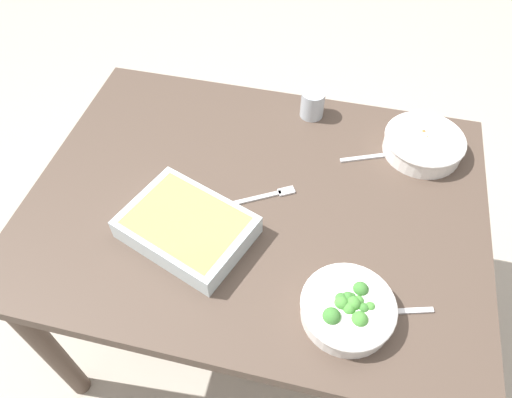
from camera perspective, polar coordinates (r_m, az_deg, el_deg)
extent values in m
plane|color=#B2A899|center=(1.89, 0.00, -14.14)|extent=(6.00, 6.00, 0.00)
cube|color=#4C3D33|center=(1.27, 0.00, -0.56)|extent=(1.20, 0.90, 0.04)
cylinder|color=#4C3D33|center=(1.59, -23.72, -16.14)|extent=(0.06, 0.06, 0.70)
cylinder|color=#4C3D33|center=(1.93, -13.08, 4.47)|extent=(0.06, 0.06, 0.70)
cylinder|color=#4C3D33|center=(1.83, 19.69, -1.38)|extent=(0.06, 0.06, 0.70)
cylinder|color=white|center=(1.43, 19.48, 6.20)|extent=(0.22, 0.22, 0.05)
torus|color=white|center=(1.42, 19.73, 6.86)|extent=(0.23, 0.23, 0.01)
cylinder|color=#B2844C|center=(1.43, 19.51, 6.28)|extent=(0.18, 0.18, 0.03)
sphere|color=#C66633|center=(1.44, 19.48, 7.51)|extent=(0.02, 0.02, 0.02)
sphere|color=silver|center=(1.40, 18.33, 6.56)|extent=(0.02, 0.02, 0.02)
sphere|color=#C66633|center=(1.42, 19.86, 6.83)|extent=(0.02, 0.02, 0.02)
sphere|color=#C66633|center=(1.45, 19.33, 8.07)|extent=(0.02, 0.02, 0.02)
sphere|color=#C66633|center=(1.44, 18.03, 7.99)|extent=(0.01, 0.01, 0.01)
sphere|color=silver|center=(1.41, 18.06, 6.79)|extent=(0.01, 0.01, 0.01)
cylinder|color=white|center=(1.08, 10.93, -12.93)|extent=(0.20, 0.20, 0.05)
torus|color=white|center=(1.06, 11.10, -12.44)|extent=(0.21, 0.21, 0.01)
cylinder|color=#8CB272|center=(1.07, 10.95, -12.88)|extent=(0.16, 0.16, 0.02)
sphere|color=#478C38|center=(1.06, 10.24, -12.29)|extent=(0.03, 0.03, 0.03)
sphere|color=#478C38|center=(1.05, 11.10, -12.89)|extent=(0.03, 0.03, 0.03)
sphere|color=#3D7A33|center=(1.08, 12.47, -10.59)|extent=(0.04, 0.04, 0.04)
sphere|color=#478C38|center=(1.05, 12.24, -13.79)|extent=(0.02, 0.02, 0.02)
sphere|color=#478C38|center=(1.07, 13.56, -12.54)|extent=(0.02, 0.02, 0.02)
sphere|color=#3D7A33|center=(1.07, 11.40, -11.54)|extent=(0.02, 0.02, 0.02)
sphere|color=#3D7A33|center=(1.07, 10.99, -11.58)|extent=(0.03, 0.03, 0.03)
sphere|color=#478C38|center=(1.06, 11.63, -12.28)|extent=(0.03, 0.03, 0.03)
sphere|color=#3D7A33|center=(1.06, 12.81, -12.74)|extent=(0.02, 0.02, 0.02)
sphere|color=#478C38|center=(1.07, 12.22, -11.93)|extent=(0.03, 0.03, 0.03)
sphere|color=#3D7A33|center=(1.04, 9.08, -13.81)|extent=(0.04, 0.04, 0.04)
sphere|color=#3D7A33|center=(1.06, 10.18, -11.78)|extent=(0.03, 0.03, 0.03)
sphere|color=#569E42|center=(1.06, 11.06, -12.46)|extent=(0.02, 0.02, 0.02)
sphere|color=#478C38|center=(1.05, 12.36, -14.01)|extent=(0.04, 0.04, 0.04)
cube|color=silver|center=(1.18, -8.31, -3.38)|extent=(0.36, 0.31, 0.06)
cube|color=#DBAD56|center=(1.17, -8.38, -3.04)|extent=(0.32, 0.27, 0.04)
cylinder|color=#B2BCC6|center=(1.47, 6.81, 11.30)|extent=(0.07, 0.07, 0.08)
cylinder|color=black|center=(1.48, 6.77, 10.92)|extent=(0.06, 0.06, 0.05)
cube|color=silver|center=(1.39, 12.90, 4.87)|extent=(0.13, 0.07, 0.01)
ellipsoid|color=silver|center=(1.41, 16.17, 5.30)|extent=(0.05, 0.04, 0.01)
cube|color=silver|center=(1.13, 17.20, -12.78)|extent=(0.14, 0.05, 0.01)
ellipsoid|color=silver|center=(1.10, 12.95, -13.17)|extent=(0.05, 0.04, 0.01)
cube|color=silver|center=(1.25, 0.00, 0.09)|extent=(0.13, 0.08, 0.01)
cube|color=silver|center=(1.27, 3.67, 0.95)|extent=(0.05, 0.04, 0.01)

